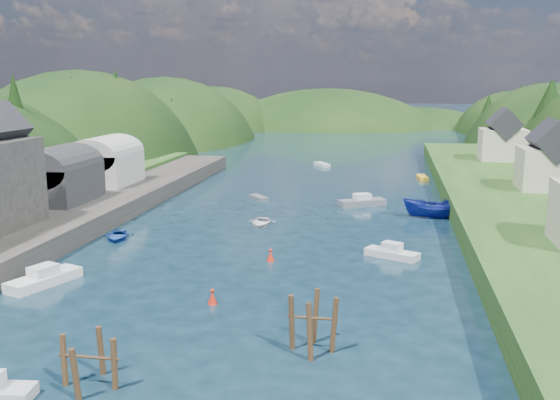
% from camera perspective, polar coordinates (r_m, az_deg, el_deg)
% --- Properties ---
extents(ground, '(600.00, 600.00, 0.00)m').
position_cam_1_polar(ground, '(81.93, 2.70, 0.20)').
color(ground, black).
rests_on(ground, ground).
extents(hillside_left, '(44.00, 245.56, 52.00)m').
position_cam_1_polar(hillside_left, '(120.80, -17.36, -0.60)').
color(hillside_left, black).
rests_on(hillside_left, ground).
extents(far_hills, '(103.00, 68.00, 44.00)m').
position_cam_1_polar(far_hills, '(205.67, 7.52, 3.74)').
color(far_hills, black).
rests_on(far_hills, ground).
extents(hill_trees, '(91.76, 147.46, 11.70)m').
position_cam_1_polar(hill_trees, '(95.30, 4.29, 8.43)').
color(hill_trees, black).
rests_on(hill_trees, ground).
extents(quay_left, '(12.00, 110.00, 2.00)m').
position_cam_1_polar(quay_left, '(62.19, -23.78, -3.37)').
color(quay_left, '#2D2B28').
rests_on(quay_left, ground).
extents(boat_sheds, '(7.00, 21.00, 7.50)m').
position_cam_1_polar(boat_sheds, '(78.44, -17.58, 3.10)').
color(boat_sheds, '#2D2D30').
rests_on(boat_sheds, quay_left).
extents(terrace_right, '(16.00, 120.00, 2.40)m').
position_cam_1_polar(terrace_right, '(72.74, 21.56, -1.03)').
color(terrace_right, '#234719').
rests_on(terrace_right, ground).
extents(right_bank_cottages, '(9.00, 59.24, 8.41)m').
position_cam_1_polar(right_bank_cottages, '(80.67, 22.75, 3.37)').
color(right_bank_cottages, beige).
rests_on(right_bank_cottages, terrace_right).
extents(piling_cluster_near, '(3.30, 3.07, 3.32)m').
position_cam_1_polar(piling_cluster_near, '(34.32, -17.04, -14.38)').
color(piling_cluster_near, '#382314').
rests_on(piling_cluster_near, ground).
extents(piling_cluster_far, '(2.92, 2.76, 3.93)m').
position_cam_1_polar(piling_cluster_far, '(36.75, 3.00, -11.60)').
color(piling_cluster_far, '#382314').
rests_on(piling_cluster_far, ground).
extents(channel_buoy_near, '(0.70, 0.70, 1.10)m').
position_cam_1_polar(channel_buoy_near, '(44.34, -6.20, -8.84)').
color(channel_buoy_near, '#B0200E').
rests_on(channel_buoy_near, ground).
extents(channel_buoy_far, '(0.70, 0.70, 1.10)m').
position_cam_1_polar(channel_buoy_far, '(53.91, -0.88, -5.11)').
color(channel_buoy_far, '#B0200E').
rests_on(channel_buoy_far, ground).
extents(moored_boats, '(35.83, 99.49, 2.32)m').
position_cam_1_polar(moored_boats, '(57.27, -1.95, -3.96)').
color(moored_boats, silver).
rests_on(moored_boats, ground).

